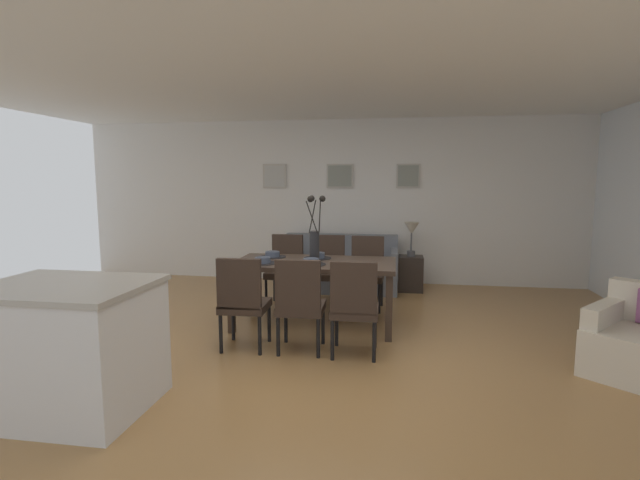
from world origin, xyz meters
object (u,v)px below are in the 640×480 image
object	(u,v)px
bowl_far_left	(311,261)
dining_table	(314,268)
dining_chair_near_left	(243,299)
dining_chair_far_right	(328,267)
bowl_near_right	(272,254)
sofa	(339,270)
framed_picture_right	(408,176)
table_lamp	(412,231)
framed_picture_center	(340,176)
dining_chair_far_left	(300,301)
side_table	(411,273)
centerpiece_vase	(315,236)
bowl_far_right	(317,255)
dining_chair_mid_left	(354,303)
bowl_near_left	(263,260)
framed_picture_left	(275,176)
dining_chair_near_right	(286,266)
dining_chair_mid_right	(367,269)

from	to	relation	value
bowl_far_left	dining_table	bearing A→B (deg)	90.00
dining_chair_near_left	dining_chair_far_right	size ratio (longest dim) A/B	1.00
bowl_near_right	dining_chair_near_left	bearing A→B (deg)	-90.38
dining_table	sofa	xyz separation A→B (m)	(0.06, 1.89, -0.38)
framed_picture_right	table_lamp	bearing A→B (deg)	-83.62
sofa	framed_picture_center	distance (m)	1.52
dining_table	dining_chair_near_left	size ratio (longest dim) A/B	1.96
dining_chair_far_left	dining_chair_near_left	bearing A→B (deg)	-178.37
side_table	bowl_near_right	bearing A→B (deg)	-134.64
framed_picture_right	centerpiece_vase	bearing A→B (deg)	-114.18
bowl_far_right	table_lamp	world-z (taller)	table_lamp
dining_chair_mid_left	bowl_near_right	size ratio (longest dim) A/B	5.41
dining_chair_far_left	framed_picture_center	size ratio (longest dim) A/B	2.15
bowl_near_left	framed_picture_left	bearing A→B (deg)	101.61
bowl_near_right	table_lamp	world-z (taller)	table_lamp
bowl_far_left	framed_picture_left	xyz separation A→B (m)	(-1.07, 2.60, 0.93)
framed_picture_left	dining_chair_far_right	bearing A→B (deg)	-53.59
bowl_far_left	framed_picture_right	bearing A→B (deg)	67.54
bowl_far_left	framed_picture_center	size ratio (longest dim) A/B	0.40
table_lamp	framed_picture_center	distance (m)	1.48
bowl_near_right	framed_picture_left	world-z (taller)	framed_picture_left
bowl_near_left	bowl_far_left	xyz separation A→B (m)	(0.54, 0.00, 0.00)
dining_chair_near_right	bowl_near_right	xyz separation A→B (m)	(-0.00, -0.66, 0.27)
centerpiece_vase	bowl_near_right	distance (m)	0.63
centerpiece_vase	bowl_near_right	world-z (taller)	centerpiece_vase
dining_chair_far_right	bowl_near_right	world-z (taller)	dining_chair_far_right
centerpiece_vase	table_lamp	world-z (taller)	centerpiece_vase
table_lamp	bowl_near_right	bearing A→B (deg)	-134.64
side_table	dining_chair_near_left	bearing A→B (deg)	-121.11
dining_chair_mid_left	table_lamp	distance (m)	2.87
dining_chair_near_left	side_table	xyz separation A→B (m)	(1.68, 2.78, -0.25)
framed_picture_right	dining_table	bearing A→B (deg)	-114.19
dining_chair_mid_left	bowl_far_left	size ratio (longest dim) A/B	5.41
bowl_near_right	framed_picture_right	size ratio (longest dim) A/B	0.45
dining_chair_mid_left	table_lamp	world-z (taller)	table_lamp
dining_chair_mid_right	table_lamp	bearing A→B (deg)	60.20
dining_chair_far_right	table_lamp	bearing A→B (deg)	42.18
dining_chair_mid_right	framed_picture_right	distance (m)	2.02
bowl_near_right	dining_chair_far_left	bearing A→B (deg)	-62.85
bowl_near_right	framed_picture_center	distance (m)	2.43
dining_chair_mid_left	framed_picture_right	world-z (taller)	framed_picture_right
bowl_near_right	side_table	size ratio (longest dim) A/B	0.33
sofa	dining_chair_mid_left	bearing A→B (deg)	-80.42
dining_chair_mid_right	table_lamp	xyz separation A→B (m)	(0.59, 1.04, 0.38)
dining_chair_far_left	bowl_far_left	xyz separation A→B (m)	(-0.01, 0.66, 0.27)
framed_picture_center	bowl_near_left	bearing A→B (deg)	-101.75
dining_chair_near_right	framed_picture_left	distance (m)	2.01
dining_chair_far_right	centerpiece_vase	bearing A→B (deg)	-91.61
dining_chair_near_right	bowl_near_left	xyz separation A→B (m)	(-0.00, -1.07, 0.27)
dining_chair_mid_left	framed_picture_center	bearing A→B (deg)	99.14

